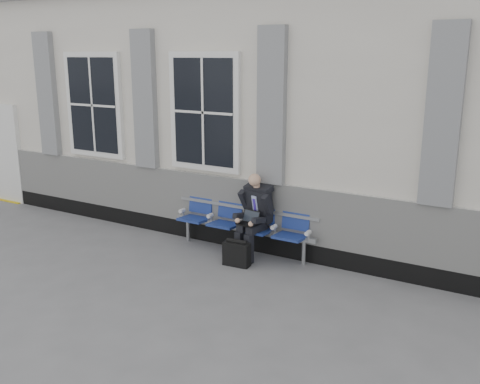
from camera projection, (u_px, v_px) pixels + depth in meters
The scene contains 5 objects.
ground at pixel (136, 264), 8.34m from camera, with size 70.00×70.00×0.00m, color slate.
station_building at pixel (246, 103), 10.70m from camera, with size 14.40×4.40×4.49m.
bench at pixel (243, 220), 8.74m from camera, with size 2.60×0.47×0.91m.
businessman at pixel (255, 213), 8.45m from camera, with size 0.58×0.77×1.38m.
briefcase at pixel (237, 254), 8.25m from camera, with size 0.43×0.21×0.43m.
Camera 1 is at (5.33, -5.91, 3.19)m, focal length 40.00 mm.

